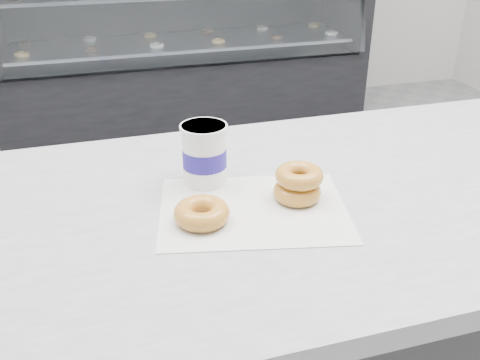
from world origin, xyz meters
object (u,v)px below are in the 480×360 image
Objects in this scene: donut_stack at (298,184)px; donut_single at (202,213)px; display_case at (184,54)px; coffee_cup at (204,154)px; counter at (401,337)px.

donut_single is at bearing -171.48° from donut_stack.
display_case is 19.44× the size of coffee_cup.
donut_single is at bearing -90.82° from coffee_cup.
donut_single is (-0.50, -0.05, 0.47)m from counter.
donut_stack is 0.87× the size of coffee_cup.
donut_single is 0.19m from donut_stack.
donut_stack is at bearing -96.36° from display_case.
donut_stack is at bearing 8.52° from donut_single.
coffee_cup is at bearing -99.88° from display_case.
donut_single is at bearing -174.59° from counter.
display_case is at bearing 79.82° from donut_single.
donut_stack reaches higher than donut_single.
display_case is 24.17× the size of donut_single.
display_case reaches higher than counter.
donut_single is 0.80× the size of coffee_cup.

